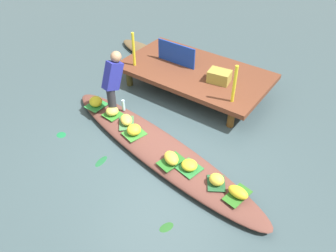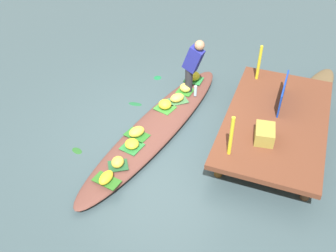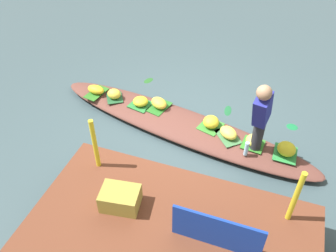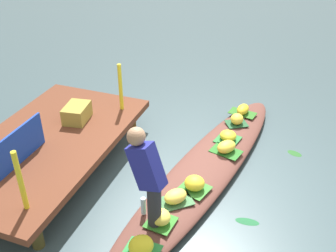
{
  "view_description": "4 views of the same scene",
  "coord_description": "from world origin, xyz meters",
  "px_view_note": "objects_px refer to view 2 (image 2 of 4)",
  "views": [
    {
      "loc": [
        2.66,
        -3.41,
        4.13
      ],
      "look_at": [
        0.01,
        0.3,
        0.42
      ],
      "focal_mm": 35.92,
      "sensor_mm": 36.0,
      "label": 1
    },
    {
      "loc": [
        5.33,
        2.24,
        4.97
      ],
      "look_at": [
        0.12,
        0.29,
        0.31
      ],
      "focal_mm": 41.97,
      "sensor_mm": 36.0,
      "label": 2
    },
    {
      "loc": [
        -1.28,
        4.15,
        3.86
      ],
      "look_at": [
        0.03,
        0.47,
        0.44
      ],
      "focal_mm": 37.27,
      "sensor_mm": 36.0,
      "label": 3
    },
    {
      "loc": [
        -4.33,
        -1.07,
        3.57
      ],
      "look_at": [
        0.37,
        0.67,
        0.48
      ],
      "focal_mm": 42.7,
      "sensor_mm": 36.0,
      "label": 4
    }
  ],
  "objects_px": {
    "vendor_boat": "(156,127)",
    "vendor_person": "(193,63)",
    "banana_bunch_5": "(118,162)",
    "banana_bunch_4": "(185,88)",
    "water_bottle": "(195,91)",
    "banana_bunch_0": "(106,178)",
    "market_banner": "(283,93)",
    "moored_boat": "(313,95)",
    "banana_bunch_2": "(177,98)",
    "banana_bunch_7": "(165,104)",
    "produce_crate": "(265,134)",
    "banana_bunch_3": "(194,76)",
    "banana_bunch_1": "(137,132)",
    "banana_bunch_6": "(132,144)"
  },
  "relations": [
    {
      "from": "moored_boat",
      "to": "banana_bunch_0",
      "type": "height_order",
      "value": "banana_bunch_0"
    },
    {
      "from": "moored_boat",
      "to": "banana_bunch_6",
      "type": "distance_m",
      "value": 4.15
    },
    {
      "from": "moored_boat",
      "to": "banana_bunch_6",
      "type": "height_order",
      "value": "banana_bunch_6"
    },
    {
      "from": "banana_bunch_2",
      "to": "produce_crate",
      "type": "xyz_separation_m",
      "value": [
        0.89,
        1.89,
        0.33
      ]
    },
    {
      "from": "vendor_boat",
      "to": "banana_bunch_3",
      "type": "xyz_separation_m",
      "value": [
        -1.7,
        0.21,
        0.2
      ]
    },
    {
      "from": "banana_bunch_4",
      "to": "produce_crate",
      "type": "bearing_deg",
      "value": 55.13
    },
    {
      "from": "vendor_person",
      "to": "market_banner",
      "type": "height_order",
      "value": "vendor_person"
    },
    {
      "from": "banana_bunch_0",
      "to": "produce_crate",
      "type": "height_order",
      "value": "produce_crate"
    },
    {
      "from": "banana_bunch_5",
      "to": "banana_bunch_2",
      "type": "bearing_deg",
      "value": 171.37
    },
    {
      "from": "moored_boat",
      "to": "banana_bunch_5",
      "type": "bearing_deg",
      "value": -27.01
    },
    {
      "from": "banana_bunch_3",
      "to": "produce_crate",
      "type": "relative_size",
      "value": 0.62
    },
    {
      "from": "banana_bunch_3",
      "to": "banana_bunch_4",
      "type": "bearing_deg",
      "value": -4.41
    },
    {
      "from": "water_bottle",
      "to": "banana_bunch_7",
      "type": "bearing_deg",
      "value": -34.51
    },
    {
      "from": "vendor_boat",
      "to": "banana_bunch_1",
      "type": "distance_m",
      "value": 0.52
    },
    {
      "from": "vendor_boat",
      "to": "produce_crate",
      "type": "relative_size",
      "value": 10.6
    },
    {
      "from": "banana_bunch_5",
      "to": "water_bottle",
      "type": "height_order",
      "value": "water_bottle"
    },
    {
      "from": "banana_bunch_1",
      "to": "banana_bunch_6",
      "type": "relative_size",
      "value": 1.2
    },
    {
      "from": "water_bottle",
      "to": "moored_boat",
      "type": "bearing_deg",
      "value": 114.65
    },
    {
      "from": "banana_bunch_4",
      "to": "banana_bunch_7",
      "type": "distance_m",
      "value": 0.73
    },
    {
      "from": "banana_bunch_2",
      "to": "produce_crate",
      "type": "bearing_deg",
      "value": 64.72
    },
    {
      "from": "vendor_boat",
      "to": "banana_bunch_4",
      "type": "height_order",
      "value": "banana_bunch_4"
    },
    {
      "from": "vendor_boat",
      "to": "produce_crate",
      "type": "height_order",
      "value": "produce_crate"
    },
    {
      "from": "banana_bunch_7",
      "to": "produce_crate",
      "type": "distance_m",
      "value": 2.14
    },
    {
      "from": "banana_bunch_1",
      "to": "vendor_boat",
      "type": "bearing_deg",
      "value": 154.58
    },
    {
      "from": "banana_bunch_2",
      "to": "banana_bunch_3",
      "type": "relative_size",
      "value": 1.11
    },
    {
      "from": "banana_bunch_4",
      "to": "vendor_boat",
      "type": "bearing_deg",
      "value": -8.11
    },
    {
      "from": "banana_bunch_5",
      "to": "banana_bunch_1",
      "type": "bearing_deg",
      "value": -178.55
    },
    {
      "from": "moored_boat",
      "to": "water_bottle",
      "type": "distance_m",
      "value": 2.56
    },
    {
      "from": "banana_bunch_0",
      "to": "market_banner",
      "type": "relative_size",
      "value": 0.34
    },
    {
      "from": "banana_bunch_7",
      "to": "produce_crate",
      "type": "relative_size",
      "value": 0.59
    },
    {
      "from": "vendor_boat",
      "to": "vendor_person",
      "type": "xyz_separation_m",
      "value": [
        -1.24,
        0.31,
        0.8
      ]
    },
    {
      "from": "vendor_person",
      "to": "produce_crate",
      "type": "distance_m",
      "value": 2.17
    },
    {
      "from": "banana_bunch_0",
      "to": "market_banner",
      "type": "bearing_deg",
      "value": 139.21
    },
    {
      "from": "banana_bunch_3",
      "to": "vendor_person",
      "type": "height_order",
      "value": "vendor_person"
    },
    {
      "from": "banana_bunch_2",
      "to": "vendor_person",
      "type": "relative_size",
      "value": 0.24
    },
    {
      "from": "banana_bunch_2",
      "to": "water_bottle",
      "type": "relative_size",
      "value": 1.29
    },
    {
      "from": "banana_bunch_2",
      "to": "banana_bunch_6",
      "type": "relative_size",
      "value": 1.17
    },
    {
      "from": "banana_bunch_2",
      "to": "banana_bunch_4",
      "type": "relative_size",
      "value": 1.23
    },
    {
      "from": "vendor_person",
      "to": "market_banner",
      "type": "relative_size",
      "value": 1.3
    },
    {
      "from": "banana_bunch_0",
      "to": "banana_bunch_1",
      "type": "height_order",
      "value": "banana_bunch_1"
    },
    {
      "from": "banana_bunch_7",
      "to": "water_bottle",
      "type": "distance_m",
      "value": 0.77
    },
    {
      "from": "banana_bunch_2",
      "to": "banana_bunch_7",
      "type": "bearing_deg",
      "value": -25.38
    },
    {
      "from": "water_bottle",
      "to": "market_banner",
      "type": "height_order",
      "value": "market_banner"
    },
    {
      "from": "moored_boat",
      "to": "water_bottle",
      "type": "bearing_deg",
      "value": -52.31
    },
    {
      "from": "banana_bunch_5",
      "to": "banana_bunch_4",
      "type": "bearing_deg",
      "value": 171.76
    },
    {
      "from": "banana_bunch_7",
      "to": "banana_bunch_4",
      "type": "bearing_deg",
      "value": 164.93
    },
    {
      "from": "banana_bunch_0",
      "to": "banana_bunch_7",
      "type": "distance_m",
      "value": 2.16
    },
    {
      "from": "banana_bunch_3",
      "to": "produce_crate",
      "type": "height_order",
      "value": "produce_crate"
    },
    {
      "from": "banana_bunch_0",
      "to": "water_bottle",
      "type": "xyz_separation_m",
      "value": [
        -2.79,
        0.63,
        0.04
      ]
    },
    {
      "from": "banana_bunch_1",
      "to": "banana_bunch_3",
      "type": "relative_size",
      "value": 1.14
    }
  ]
}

